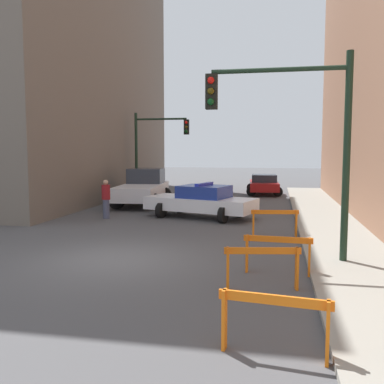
# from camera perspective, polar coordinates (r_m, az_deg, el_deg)

# --- Properties ---
(ground_plane) EXTENTS (120.00, 120.00, 0.00)m
(ground_plane) POSITION_cam_1_polar(r_m,az_deg,el_deg) (11.76, -10.21, -8.81)
(ground_plane) COLOR #4C4C4F
(sidewalk_right) EXTENTS (2.40, 44.00, 0.12)m
(sidewalk_right) POSITION_cam_1_polar(r_m,az_deg,el_deg) (11.15, 21.46, -9.60)
(sidewalk_right) COLOR gray
(sidewalk_right) RESTS_ON ground_plane
(building_corner_left) EXTENTS (14.00, 20.00, 19.89)m
(building_corner_left) POSITION_cam_1_polar(r_m,az_deg,el_deg) (30.27, -22.79, 18.63)
(building_corner_left) COLOR #6B6056
(building_corner_left) RESTS_ON ground_plane
(traffic_light_near) EXTENTS (3.64, 0.35, 5.20)m
(traffic_light_near) POSITION_cam_1_polar(r_m,az_deg,el_deg) (11.21, 14.07, 8.61)
(traffic_light_near) COLOR black
(traffic_light_near) RESTS_ON sidewalk_right
(traffic_light_far) EXTENTS (3.44, 0.35, 5.20)m
(traffic_light_far) POSITION_cam_1_polar(r_m,az_deg,el_deg) (26.61, -5.21, 6.64)
(traffic_light_far) COLOR black
(traffic_light_far) RESTS_ON ground_plane
(police_car) EXTENTS (5.04, 3.18, 1.52)m
(police_car) POSITION_cam_1_polar(r_m,az_deg,el_deg) (18.40, 1.24, -1.21)
(police_car) COLOR white
(police_car) RESTS_ON ground_plane
(white_truck) EXTENTS (2.97, 5.56, 1.90)m
(white_truck) POSITION_cam_1_polar(r_m,az_deg,el_deg) (23.07, -6.55, 0.59)
(white_truck) COLOR silver
(white_truck) RESTS_ON ground_plane
(parked_car_near) EXTENTS (2.45, 4.40, 1.31)m
(parked_car_near) POSITION_cam_1_polar(r_m,az_deg,el_deg) (28.65, 9.56, 1.06)
(parked_car_near) COLOR maroon
(parked_car_near) RESTS_ON ground_plane
(pedestrian_crossing) EXTENTS (0.39, 0.39, 1.66)m
(pedestrian_crossing) POSITION_cam_1_polar(r_m,az_deg,el_deg) (18.54, -11.40, -0.85)
(pedestrian_crossing) COLOR #474C66
(pedestrian_crossing) RESTS_ON ground_plane
(barrier_front) EXTENTS (1.59, 0.35, 0.90)m
(barrier_front) POSITION_cam_1_polar(r_m,az_deg,el_deg) (6.33, 10.92, -15.75)
(barrier_front) COLOR orange
(barrier_front) RESTS_ON ground_plane
(barrier_mid) EXTENTS (1.58, 0.43, 0.90)m
(barrier_mid) POSITION_cam_1_polar(r_m,az_deg,el_deg) (9.12, 9.37, -9.04)
(barrier_mid) COLOR orange
(barrier_mid) RESTS_ON ground_plane
(barrier_back) EXTENTS (1.60, 0.24, 0.90)m
(barrier_back) POSITION_cam_1_polar(r_m,az_deg,el_deg) (10.30, 11.36, -7.38)
(barrier_back) COLOR orange
(barrier_back) RESTS_ON ground_plane
(barrier_corner) EXTENTS (1.59, 0.41, 0.90)m
(barrier_corner) POSITION_cam_1_polar(r_m,az_deg,el_deg) (14.71, 10.98, -3.46)
(barrier_corner) COLOR orange
(barrier_corner) RESTS_ON ground_plane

